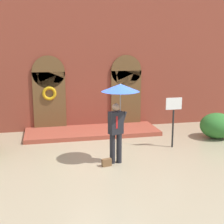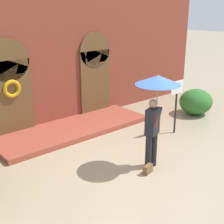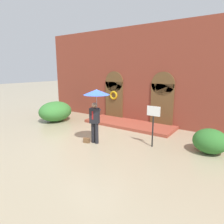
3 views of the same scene
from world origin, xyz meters
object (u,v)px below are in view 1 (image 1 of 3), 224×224
sign_post (173,114)px  shrub_right (217,126)px  person_with_umbrella (119,99)px  handbag (107,162)px

sign_post → shrub_right: 2.28m
sign_post → shrub_right: bearing=17.8°
person_with_umbrella → shrub_right: 4.77m
shrub_right → handbag: bearing=-157.7°
handbag → sign_post: sign_post is taller
sign_post → handbag: bearing=-154.3°
person_with_umbrella → sign_post: person_with_umbrella is taller
person_with_umbrella → handbag: size_ratio=8.44×
sign_post → person_with_umbrella: bearing=-154.3°
person_with_umbrella → handbag: person_with_umbrella is taller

